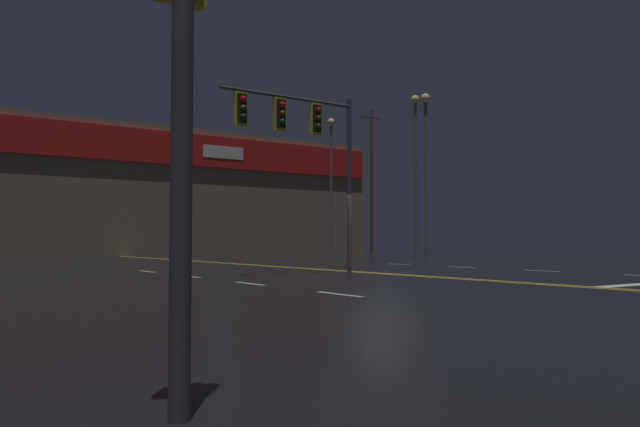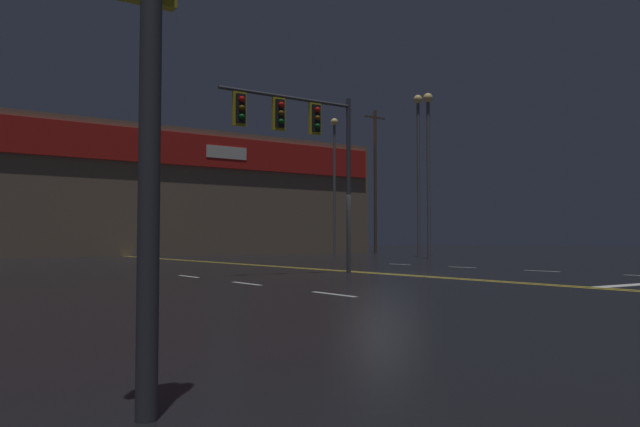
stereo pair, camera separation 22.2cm
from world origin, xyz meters
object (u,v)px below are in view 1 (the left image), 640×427
at_px(streetlight_near_left, 331,168).
at_px(streetlight_far_left, 426,153).
at_px(streetlight_far_median, 415,155).
at_px(traffic_signal_median, 298,130).

distance_m(streetlight_near_left, streetlight_far_left, 12.27).
xyz_separation_m(streetlight_near_left, streetlight_far_median, (0.24, -8.96, 0.03)).
relative_size(traffic_signal_median, streetlight_near_left, 0.54).
bearing_deg(streetlight_near_left, streetlight_far_median, -88.47).
xyz_separation_m(streetlight_far_left, streetlight_far_median, (2.16, 3.15, 0.44)).
distance_m(streetlight_near_left, streetlight_far_median, 8.96).
bearing_deg(streetlight_far_median, streetlight_far_left, -124.38).
relative_size(traffic_signal_median, streetlight_far_left, 0.58).
bearing_deg(streetlight_far_median, traffic_signal_median, -142.53).
height_order(streetlight_near_left, streetlight_far_median, streetlight_far_median).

